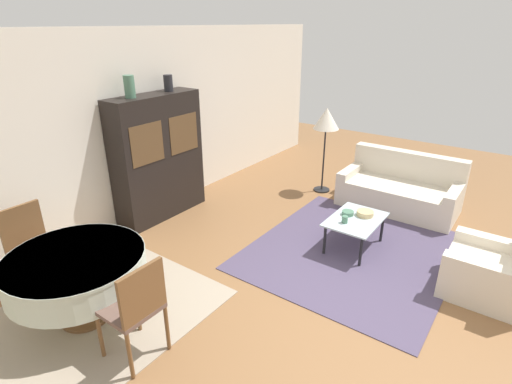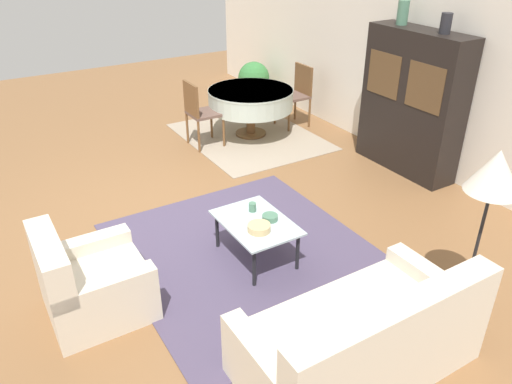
% 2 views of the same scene
% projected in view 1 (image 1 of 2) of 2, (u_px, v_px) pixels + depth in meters
% --- Properties ---
extents(ground_plane, '(14.00, 14.00, 0.00)m').
position_uv_depth(ground_plane, '(356.00, 316.00, 4.05)').
color(ground_plane, brown).
extents(wall_back, '(10.00, 0.06, 2.70)m').
position_uv_depth(wall_back, '(116.00, 133.00, 5.47)').
color(wall_back, silver).
rests_on(wall_back, ground_plane).
extents(area_rug, '(2.68, 2.38, 0.01)m').
position_uv_depth(area_rug, '(353.00, 251.00, 5.18)').
color(area_rug, '#4C425B').
rests_on(area_rug, ground_plane).
extents(dining_rug, '(2.31, 1.84, 0.01)m').
position_uv_depth(dining_rug, '(96.00, 316.00, 4.04)').
color(dining_rug, gray).
rests_on(dining_rug, ground_plane).
extents(couch, '(0.92, 1.75, 0.85)m').
position_uv_depth(couch, '(400.00, 190.00, 6.32)').
color(couch, beige).
rests_on(couch, ground_plane).
extents(armchair, '(0.81, 0.82, 0.82)m').
position_uv_depth(armchair, '(494.00, 271.00, 4.26)').
color(armchair, beige).
rests_on(armchair, ground_plane).
extents(coffee_table, '(0.85, 0.60, 0.42)m').
position_uv_depth(coffee_table, '(355.00, 222.00, 5.13)').
color(coffee_table, black).
rests_on(coffee_table, area_rug).
extents(display_cabinet, '(1.42, 0.43, 1.83)m').
position_uv_depth(display_cabinet, '(158.00, 157.00, 5.86)').
color(display_cabinet, black).
rests_on(display_cabinet, ground_plane).
extents(dining_table, '(1.30, 1.30, 0.72)m').
position_uv_depth(dining_table, '(77.00, 269.00, 3.80)').
color(dining_table, brown).
rests_on(dining_table, dining_rug).
extents(dining_chair_near, '(0.44, 0.44, 0.96)m').
position_uv_depth(dining_chair_near, '(136.00, 305.00, 3.34)').
color(dining_chair_near, brown).
rests_on(dining_chair_near, dining_rug).
extents(dining_chair_far, '(0.44, 0.44, 0.96)m').
position_uv_depth(dining_chair_far, '(31.00, 243.00, 4.27)').
color(dining_chair_far, brown).
rests_on(dining_chair_far, dining_rug).
extents(floor_lamp, '(0.43, 0.43, 1.46)m').
position_uv_depth(floor_lamp, '(326.00, 121.00, 6.58)').
color(floor_lamp, black).
rests_on(floor_lamp, ground_plane).
extents(cup, '(0.07, 0.07, 0.09)m').
position_uv_depth(cup, '(345.00, 219.00, 4.99)').
color(cup, '#4C7A60').
rests_on(cup, coffee_table).
extents(bowl, '(0.22, 0.22, 0.07)m').
position_uv_depth(bowl, '(365.00, 213.00, 5.18)').
color(bowl, tan).
rests_on(bowl, coffee_table).
extents(bowl_small, '(0.15, 0.15, 0.05)m').
position_uv_depth(bowl_small, '(348.00, 213.00, 5.20)').
color(bowl_small, '#4C7A60').
rests_on(bowl_small, coffee_table).
extents(vase_tall, '(0.14, 0.14, 0.29)m').
position_uv_depth(vase_tall, '(129.00, 87.00, 5.18)').
color(vase_tall, '#4C7A60').
rests_on(vase_tall, display_cabinet).
extents(vase_short, '(0.13, 0.13, 0.23)m').
position_uv_depth(vase_short, '(168.00, 83.00, 5.69)').
color(vase_short, '#232328').
rests_on(vase_short, display_cabinet).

